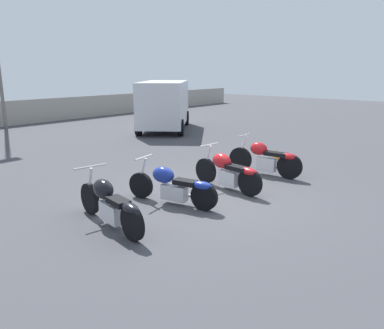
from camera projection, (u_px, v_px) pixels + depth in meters
ground_plane at (206, 196)px, 8.23m from camera, size 60.00×60.00×0.00m
motorcycle_slot_0 at (110, 203)px, 6.55m from camera, size 0.67×2.13×0.97m
motorcycle_slot_1 at (173, 185)px, 7.65m from camera, size 0.71×2.07×0.93m
motorcycle_slot_2 at (228, 171)px, 8.60m from camera, size 0.59×1.97×0.98m
motorcycle_slot_3 at (266, 159)px, 9.80m from camera, size 0.57×2.05×1.02m
parked_van at (164, 103)px, 17.08m from camera, size 4.71×4.22×2.19m
traffic_cone_near at (276, 156)px, 11.16m from camera, size 0.26×0.26×0.40m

